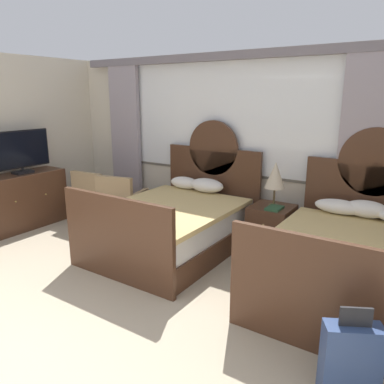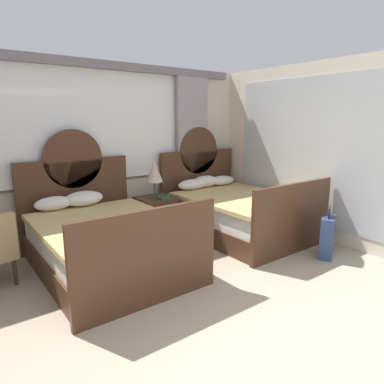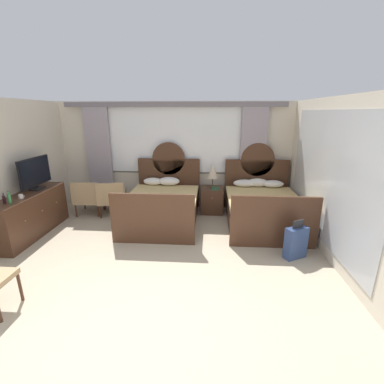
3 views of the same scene
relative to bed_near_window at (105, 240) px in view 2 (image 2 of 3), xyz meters
name	(u,v)px [view 2 (image 2 of 3)]	position (x,y,z in m)	size (l,w,h in m)	color
wall_back_window	(80,147)	(0.15, 1.14, 1.07)	(5.94, 0.22, 2.70)	beige
wall_right_mirror	(347,155)	(3.15, -1.30, 0.98)	(0.08, 4.94, 2.70)	beige
bed_near_window	(105,240)	(0.00, 0.00, 0.00)	(1.60, 2.19, 1.71)	#472B1C
bed_near_mirror	(236,211)	(2.26, 0.01, 0.00)	(1.60, 2.19, 1.71)	#472B1C
nightstand_between_beds	(156,217)	(1.13, 0.66, -0.06)	(0.54, 0.57, 0.64)	#472B1C
table_lamp_on_nightstand	(154,171)	(1.14, 0.69, 0.68)	(0.27, 0.27, 0.60)	brown
book_on_nightstand	(163,197)	(1.21, 0.56, 0.28)	(0.18, 0.26, 0.03)	#285133
suitcase_on_floor	(327,236)	(2.57, -1.46, -0.09)	(0.43, 0.33, 0.70)	navy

